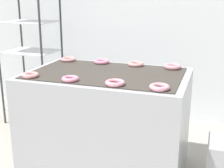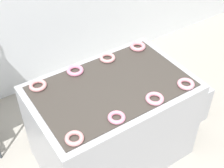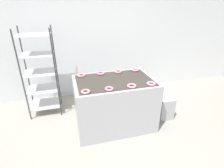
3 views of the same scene
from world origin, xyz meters
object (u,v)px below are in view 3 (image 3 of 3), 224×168
at_px(glaze_bin, 164,107).
at_px(donut_near_left, 86,91).
at_px(donut_far_midleft, 101,73).
at_px(donut_far_left, 81,75).
at_px(donut_near_midright, 132,86).
at_px(donut_far_midright, 118,71).
at_px(donut_far_right, 135,70).
at_px(donut_near_midleft, 109,89).
at_px(baking_rack_cart, 41,72).
at_px(fryer_machine, 114,103).
at_px(donut_near_right, 151,84).

distance_m(glaze_bin, donut_near_left, 1.72).
distance_m(donut_near_left, donut_far_midleft, 0.75).
bearing_deg(donut_far_left, glaze_bin, -13.38).
relative_size(donut_near_midright, donut_far_midright, 1.00).
height_order(donut_far_midright, donut_far_right, donut_far_right).
relative_size(donut_near_left, donut_far_midleft, 0.91).
relative_size(donut_near_midleft, donut_far_left, 0.91).
distance_m(glaze_bin, donut_far_midright, 1.16).
bearing_deg(donut_near_midleft, baking_rack_cart, 133.51).
xyz_separation_m(fryer_machine, donut_far_left, (-0.52, 0.32, 0.47)).
distance_m(baking_rack_cart, donut_far_midleft, 1.18).
bearing_deg(donut_far_midright, donut_far_left, -179.27).
distance_m(fryer_machine, donut_far_midright, 0.60).
xyz_separation_m(donut_near_midleft, donut_far_right, (0.69, 0.65, 0.00)).
relative_size(glaze_bin, donut_far_right, 2.87).
bearing_deg(donut_near_left, glaze_bin, 10.70).
bearing_deg(donut_near_midleft, donut_near_midright, 0.19).
relative_size(donut_near_left, donut_near_midleft, 1.02).
distance_m(baking_rack_cart, donut_near_right, 2.10).
xyz_separation_m(donut_near_right, donut_far_right, (-0.00, 0.66, 0.00)).
bearing_deg(donut_near_midright, donut_near_left, -179.76).
distance_m(glaze_bin, donut_near_midright, 1.12).
bearing_deg(donut_near_left, donut_near_midright, 0.24).
bearing_deg(donut_far_right, baking_rack_cart, 164.82).
bearing_deg(donut_far_midright, donut_near_midleft, -117.63).
height_order(fryer_machine, donut_far_midleft, donut_far_midleft).
bearing_deg(donut_near_midright, donut_far_right, 63.50).
height_order(fryer_machine, glaze_bin, fryer_machine).
relative_size(glaze_bin, donut_far_midright, 2.99).
bearing_deg(donut_near_right, donut_near_midright, 179.00).
height_order(donut_far_midleft, donut_far_right, donut_far_right).
height_order(donut_near_midright, donut_far_midright, same).
height_order(donut_near_midleft, donut_far_midright, same).
xyz_separation_m(glaze_bin, donut_near_midleft, (-1.19, -0.29, 0.70)).
distance_m(donut_far_left, donut_far_right, 1.03).
distance_m(donut_near_midleft, donut_far_left, 0.74).
relative_size(glaze_bin, donut_far_midleft, 2.94).
distance_m(baking_rack_cart, donut_near_left, 1.34).
bearing_deg(glaze_bin, baking_rack_cart, 159.58).
xyz_separation_m(donut_near_midleft, donut_far_midleft, (0.01, 0.66, 0.00)).
relative_size(fryer_machine, donut_far_midleft, 9.24).
bearing_deg(donut_far_left, donut_near_left, -91.03).
bearing_deg(donut_near_right, baking_rack_cart, 147.21).
xyz_separation_m(glaze_bin, donut_near_right, (-0.50, -0.29, 0.70)).
xyz_separation_m(donut_near_left, donut_far_midright, (0.70, 0.66, -0.00)).
bearing_deg(donut_near_midleft, fryer_machine, 61.71).
bearing_deg(glaze_bin, donut_near_right, -149.51).
relative_size(fryer_machine, glaze_bin, 3.14).
relative_size(donut_near_right, donut_far_midleft, 0.96).
xyz_separation_m(donut_far_midright, donut_far_right, (0.34, -0.01, 0.00)).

